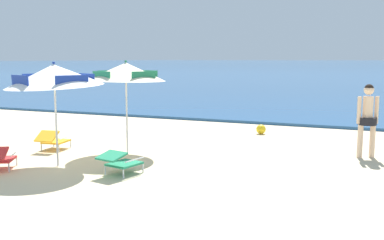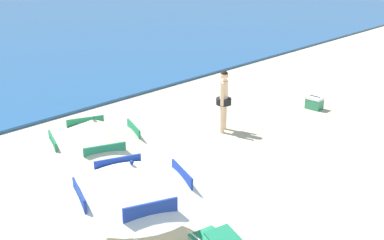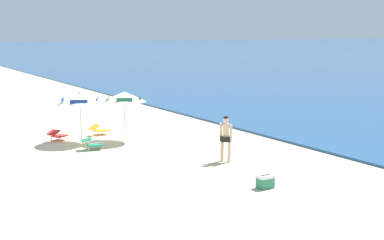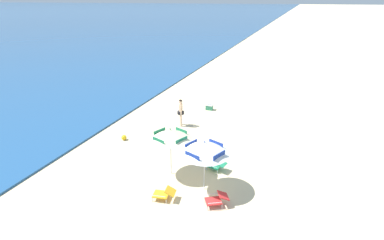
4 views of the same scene
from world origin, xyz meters
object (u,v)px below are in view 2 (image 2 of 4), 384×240
lounge_chair_beside_umbrella (215,238)px  beach_ball (84,135)px  beach_umbrella_striped_main (132,180)px  person_standing_near_shore (224,97)px  cooler_box (314,103)px  beach_umbrella_striped_second (94,132)px

lounge_chair_beside_umbrella → beach_ball: 5.98m
beach_umbrella_striped_main → lounge_chair_beside_umbrella: beach_umbrella_striped_main is taller
lounge_chair_beside_umbrella → person_standing_near_shore: 5.74m
person_standing_near_shore → beach_ball: (-3.05, 2.25, -0.84)m
beach_umbrella_striped_main → person_standing_near_shore: 7.05m
beach_ball → lounge_chair_beside_umbrella: bearing=-103.4°
lounge_chair_beside_umbrella → beach_ball: lounge_chair_beside_umbrella is taller
cooler_box → beach_ball: bearing=154.4°
beach_umbrella_striped_second → beach_ball: bearing=59.1°
lounge_chair_beside_umbrella → beach_umbrella_striped_second: bearing=117.3°
beach_umbrella_striped_second → beach_ball: 4.94m
beach_umbrella_striped_main → beach_ball: bearing=62.2°
person_standing_near_shore → cooler_box: bearing=-14.0°
lounge_chair_beside_umbrella → person_standing_near_shore: person_standing_near_shore is taller
beach_umbrella_striped_second → cooler_box: beach_umbrella_striped_second is taller
lounge_chair_beside_umbrella → person_standing_near_shore: size_ratio=0.55×
beach_umbrella_striped_second → beach_umbrella_striped_main: bearing=-110.2°
lounge_chair_beside_umbrella → person_standing_near_shore: bearing=38.8°
person_standing_near_shore → cooler_box: size_ratio=3.42×
lounge_chair_beside_umbrella → beach_umbrella_striped_main: bearing=176.4°
person_standing_near_shore → beach_ball: person_standing_near_shore is taller
beach_umbrella_striped_main → beach_umbrella_striped_second: (0.65, 1.78, 0.04)m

